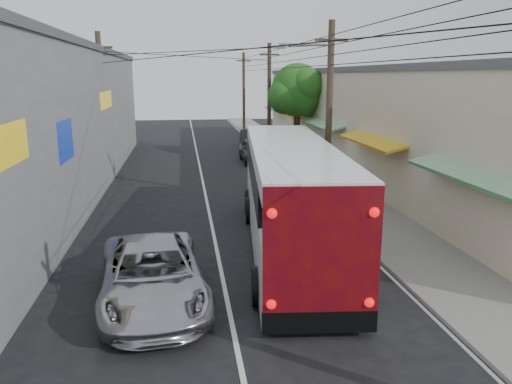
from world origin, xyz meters
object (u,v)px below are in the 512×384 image
parked_suv (288,184)px  pedestrian_far (346,175)px  pedestrian_near (344,196)px  coach_bus (290,194)px  parked_car_far (253,139)px  parked_car_mid (255,150)px  jeepney (153,275)px

parked_suv → pedestrian_far: size_ratio=3.67×
pedestrian_near → pedestrian_far: 4.99m
pedestrian_near → coach_bus: bearing=31.6°
parked_suv → parked_car_far: 17.76m
pedestrian_near → parked_car_mid: bearing=-97.5°
parked_car_mid → pedestrian_near: 14.48m
coach_bus → parked_suv: coach_bus is taller
jeepney → parked_car_mid: bearing=69.4°
pedestrian_near → pedestrian_far: pedestrian_near is taller
jeepney → parked_car_mid: (5.70, 21.08, 0.01)m
coach_bus → parked_car_mid: bearing=91.7°
jeepney → pedestrian_far: size_ratio=3.70×
coach_bus → pedestrian_near: bearing=51.4°
jeepney → pedestrian_far: (8.95, 11.40, 0.10)m
coach_bus → jeepney: bearing=-133.6°
coach_bus → pedestrian_near: coach_bus is taller
coach_bus → jeepney: 5.88m
parked_car_far → parked_car_mid: bearing=-98.4°
jeepney → pedestrian_near: 9.91m
parked_suv → pedestrian_far: (3.25, 1.35, 0.07)m
coach_bus → parked_car_far: size_ratio=2.77×
jeepney → parked_car_far: bearing=71.4°
pedestrian_far → parked_car_mid: bearing=-69.6°
parked_car_far → pedestrian_near: pedestrian_near is taller
jeepney → parked_suv: 11.56m
coach_bus → pedestrian_near: size_ratio=7.09×
coach_bus → jeepney: coach_bus is taller
coach_bus → parked_car_far: 24.16m
coach_bus → pedestrian_far: 8.96m
pedestrian_far → jeepney: bearing=53.7°
jeepney → pedestrian_far: 14.50m
jeepney → pedestrian_far: bearing=46.4°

